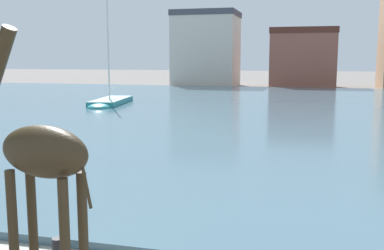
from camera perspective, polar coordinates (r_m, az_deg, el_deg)
harbor_water at (r=34.39m, az=10.93°, el=1.76°), size 86.72×52.17×0.31m
giraffe_statue at (r=7.76m, az=-18.80°, el=-3.74°), size 2.73×1.02×4.82m
sailboat_teal at (r=37.37m, az=-10.36°, el=2.68°), size 3.06×7.48×9.13m
mooring_bollard at (r=9.74m, az=-16.41°, el=-14.82°), size 0.24×0.24×0.50m
townhouse_wide_warehouse at (r=66.45m, az=1.82°, el=9.51°), size 8.99×7.77×10.65m
townhouse_end_terrace at (r=65.28m, az=13.78°, el=8.17°), size 8.88×7.26×8.10m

